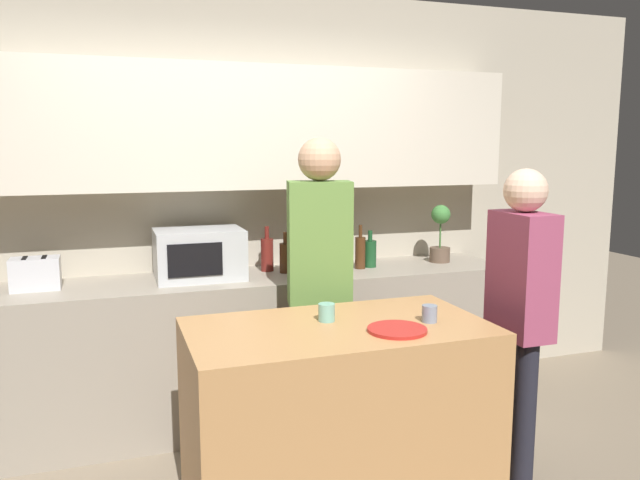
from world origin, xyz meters
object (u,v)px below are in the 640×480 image
(bottle_7, at_px, (370,253))
(microwave, at_px, (199,254))
(cup_1, at_px, (327,312))
(toaster, at_px, (35,274))
(bottle_4, at_px, (329,257))
(person_left, at_px, (520,302))
(bottle_5, at_px, (337,253))
(person_center, at_px, (320,268))
(potted_plant, at_px, (440,233))
(plate_on_island, at_px, (397,330))
(bottle_1, at_px, (285,257))
(bottle_2, at_px, (301,258))
(bottle_0, at_px, (267,254))
(cup_0, at_px, (429,314))
(bottle_6, at_px, (360,252))
(bottle_3, at_px, (315,256))

(bottle_7, bearing_deg, microwave, 179.68)
(microwave, bearing_deg, cup_1, -69.85)
(toaster, relative_size, bottle_7, 1.07)
(bottle_4, xyz_separation_m, person_left, (0.58, -1.18, -0.05))
(cup_1, bearing_deg, toaster, 139.46)
(cup_1, bearing_deg, bottle_5, 67.26)
(bottle_4, height_order, bottle_5, same)
(bottle_7, height_order, person_center, person_center)
(potted_plant, relative_size, plate_on_island, 1.52)
(bottle_1, bearing_deg, cup_1, -96.27)
(bottle_5, bearing_deg, potted_plant, -5.91)
(bottle_1, distance_m, person_left, 1.49)
(bottle_2, bearing_deg, bottle_7, 6.45)
(bottle_5, bearing_deg, cup_1, -112.74)
(bottle_0, height_order, plate_on_island, bottle_0)
(bottle_7, bearing_deg, bottle_1, -179.93)
(toaster, height_order, bottle_5, bottle_5)
(plate_on_island, xyz_separation_m, cup_1, (-0.24, 0.25, 0.03))
(bottle_2, height_order, cup_0, bottle_2)
(toaster, height_order, person_left, person_left)
(bottle_2, relative_size, cup_0, 3.36)
(person_left, bearing_deg, bottle_4, 27.04)
(bottle_5, relative_size, cup_1, 2.82)
(bottle_0, height_order, person_left, person_left)
(bottle_1, distance_m, bottle_6, 0.50)
(person_left, bearing_deg, bottle_2, 34.49)
(bottle_2, bearing_deg, microwave, 174.32)
(bottle_0, distance_m, bottle_7, 0.68)
(toaster, relative_size, bottle_6, 0.91)
(potted_plant, distance_m, cup_1, 1.68)
(bottle_1, relative_size, bottle_2, 1.00)
(toaster, height_order, cup_0, toaster)
(bottle_3, bearing_deg, bottle_5, 16.95)
(bottle_0, height_order, bottle_4, bottle_0)
(bottle_5, relative_size, cup_0, 2.97)
(bottle_1, bearing_deg, potted_plant, 0.44)
(microwave, height_order, bottle_2, microwave)
(toaster, distance_m, bottle_3, 1.65)
(plate_on_island, xyz_separation_m, cup_0, (0.20, 0.08, 0.03))
(bottle_3, bearing_deg, microwave, -178.27)
(microwave, distance_m, plate_on_island, 1.53)
(potted_plant, distance_m, bottle_4, 0.84)
(bottle_6, bearing_deg, bottle_1, 176.65)
(cup_0, relative_size, cup_1, 0.95)
(toaster, relative_size, bottle_3, 1.13)
(bottle_3, xyz_separation_m, cup_1, (-0.33, -1.15, -0.04))
(potted_plant, relative_size, bottle_0, 1.37)
(bottle_3, distance_m, person_left, 1.41)
(potted_plant, distance_m, bottle_6, 0.62)
(microwave, relative_size, person_center, 0.30)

